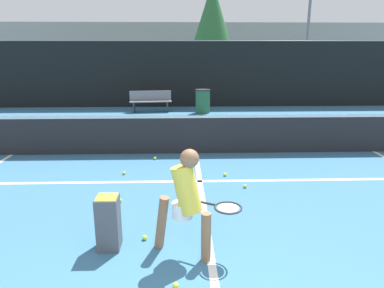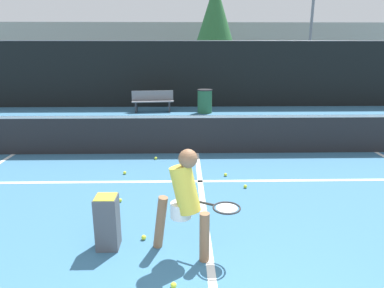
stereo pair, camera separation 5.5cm
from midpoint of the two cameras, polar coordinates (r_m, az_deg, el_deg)
court_service_line at (r=6.71m, az=1.59°, el=-6.21°), size 8.25×0.10×0.01m
court_center_mark at (r=5.67m, az=2.17°, el=-10.46°), size 0.10×6.08×0.01m
net at (r=8.37m, az=0.98°, el=1.82°), size 11.09×0.09×1.07m
fence_back at (r=15.48m, az=-0.07°, el=11.52°), size 24.00×0.06×2.89m
player_practicing at (r=4.14m, az=-0.76°, el=-9.03°), size 1.17×0.54×1.38m
tennis_ball_scattered_0 at (r=5.95m, az=-11.66°, el=-9.16°), size 0.07×0.07×0.07m
tennis_ball_scattered_1 at (r=7.00m, az=5.84°, el=-5.10°), size 0.07×0.07×0.07m
tennis_ball_scattered_2 at (r=8.04m, az=-5.86°, el=-2.37°), size 0.07×0.07×0.07m
tennis_ball_scattered_4 at (r=3.97m, az=-2.67°, el=-22.45°), size 0.07×0.07×0.07m
tennis_ball_scattered_6 at (r=4.82m, az=-7.72°, el=-15.16°), size 0.07×0.07×0.07m
tennis_ball_scattered_7 at (r=7.20m, az=-10.94°, el=-4.73°), size 0.07×0.07×0.07m
tennis_ball_scattered_8 at (r=6.47m, az=9.12°, el=-6.98°), size 0.07×0.07×0.07m
ball_hopper at (r=4.58m, az=-13.60°, el=-12.35°), size 0.28×0.28×0.71m
courtside_bench at (r=14.34m, az=-6.46°, el=7.24°), size 1.74×0.55×0.86m
trash_bin at (r=14.00m, az=2.25°, el=7.15°), size 0.61×0.61×0.95m
parked_car at (r=18.88m, az=-9.52°, el=9.62°), size 1.83×3.93×1.55m
tree_west at (r=25.18m, az=3.94°, el=20.96°), size 2.64×2.64×7.03m
building_far at (r=31.18m, az=-0.69°, el=15.15°), size 36.00×2.40×4.73m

